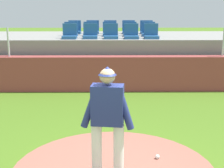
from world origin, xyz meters
The scene contains 21 objects.
pitcher centered at (-0.09, -0.12, 1.25)m, with size 0.81×0.31×1.70m.
baseball centered at (0.75, 0.41, 0.30)m, with size 0.07×0.07×0.07m, color white.
brick_barrier centered at (0.00, 5.78, 0.56)m, with size 14.32×0.40×1.12m, color #933D3B.
fence_post_left centered at (-3.20, 5.78, 1.57)m, with size 0.06×0.06×0.91m, color silver.
fence_post_right centered at (3.55, 5.78, 1.57)m, with size 0.06×0.06×0.91m, color silver.
bleacher_platform centered at (0.00, 7.75, 0.79)m, with size 12.37×3.07×1.57m, color gray.
stadium_chair_0 centered at (-1.38, 6.73, 1.73)m, with size 0.48×0.44×0.50m.
stadium_chair_1 centered at (-0.68, 6.77, 1.73)m, with size 0.48×0.44×0.50m.
stadium_chair_2 centered at (0.02, 6.74, 1.73)m, with size 0.48×0.44×0.50m.
stadium_chair_3 centered at (0.71, 6.72, 1.73)m, with size 0.48×0.44×0.50m.
stadium_chair_4 centered at (1.39, 6.72, 1.73)m, with size 0.48×0.44×0.50m.
stadium_chair_5 centered at (-1.42, 7.54, 1.73)m, with size 0.48×0.44×0.50m.
stadium_chair_6 centered at (-0.73, 7.55, 1.73)m, with size 0.48×0.44×0.50m.
stadium_chair_7 centered at (-0.03, 7.57, 1.73)m, with size 0.48×0.44×0.50m.
stadium_chair_8 centered at (0.72, 7.55, 1.73)m, with size 0.48×0.44×0.50m.
stadium_chair_9 centered at (1.39, 7.53, 1.73)m, with size 0.48×0.44×0.50m.
stadium_chair_10 centered at (-1.37, 8.39, 1.73)m, with size 0.48×0.44×0.50m.
stadium_chair_11 centered at (-0.67, 8.41, 1.73)m, with size 0.48×0.44×0.50m.
stadium_chair_12 centered at (0.01, 8.37, 1.73)m, with size 0.48×0.44×0.50m.
stadium_chair_13 centered at (0.72, 8.40, 1.73)m, with size 0.48×0.44×0.50m.
stadium_chair_14 centered at (1.41, 8.37, 1.73)m, with size 0.48×0.44×0.50m.
Camera 1 is at (-0.08, -4.85, 2.90)m, focal length 54.53 mm.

